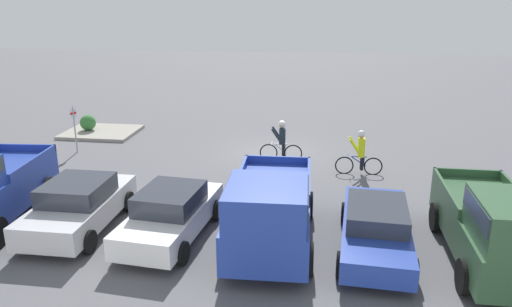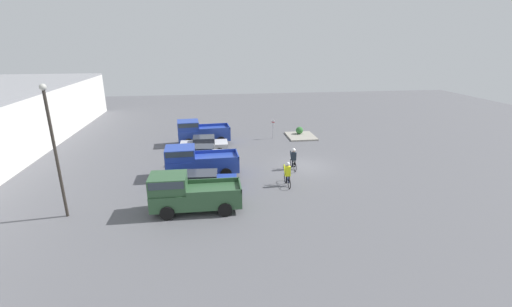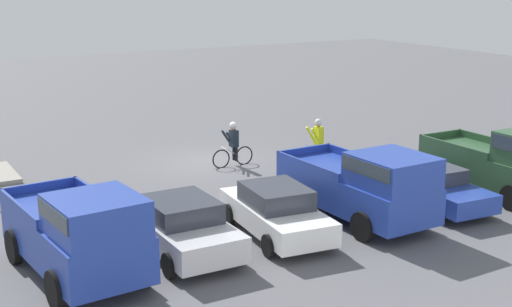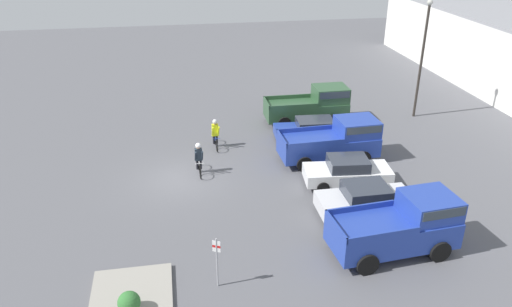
{
  "view_description": "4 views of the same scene",
  "coord_description": "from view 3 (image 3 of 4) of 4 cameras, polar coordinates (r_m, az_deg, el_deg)",
  "views": [
    {
      "loc": [
        -2.12,
        20.36,
        6.51
      ],
      "look_at": [
        0.17,
        3.82,
        1.2
      ],
      "focal_mm": 35.0,
      "sensor_mm": 36.0,
      "label": 1
    },
    {
      "loc": [
        -25.09,
        7.23,
        9.63
      ],
      "look_at": [
        0.17,
        3.82,
        1.2
      ],
      "focal_mm": 24.0,
      "sensor_mm": 36.0,
      "label": 2
    },
    {
      "loc": [
        11.78,
        24.09,
        7.09
      ],
      "look_at": [
        0.17,
        3.82,
        1.2
      ],
      "focal_mm": 50.0,
      "sensor_mm": 36.0,
      "label": 3
    },
    {
      "loc": [
        22.69,
        -0.19,
        12.15
      ],
      "look_at": [
        0.17,
        3.82,
        1.2
      ],
      "focal_mm": 35.0,
      "sensor_mm": 36.0,
      "label": 4
    }
  ],
  "objects": [
    {
      "name": "ground_plane",
      "position": [
        27.74,
        -3.61,
        -0.69
      ],
      "size": [
        80.0,
        80.0,
        0.0
      ],
      "primitive_type": "plane",
      "color": "#56565B"
    },
    {
      "name": "pickup_truck_0",
      "position": [
        24.52,
        19.48,
        -0.62
      ],
      "size": [
        2.2,
        5.26,
        2.31
      ],
      "color": "#2D5133",
      "rests_on": "ground_plane"
    },
    {
      "name": "sedan_0",
      "position": [
        23.16,
        13.48,
        -2.38
      ],
      "size": [
        2.12,
        4.87,
        1.28
      ],
      "color": "#233D9E",
      "rests_on": "ground_plane"
    },
    {
      "name": "pickup_truck_1",
      "position": [
        20.97,
        8.7,
        -2.42
      ],
      "size": [
        2.43,
        5.35,
        2.27
      ],
      "color": "#233D9E",
      "rests_on": "ground_plane"
    },
    {
      "name": "sedan_1",
      "position": [
        19.82,
        1.62,
        -4.63
      ],
      "size": [
        2.21,
        4.39,
        1.43
      ],
      "color": "white",
      "rests_on": "ground_plane"
    },
    {
      "name": "sedan_2",
      "position": [
        18.73,
        -6.02,
        -5.78
      ],
      "size": [
        2.02,
        4.24,
        1.46
      ],
      "color": "silver",
      "rests_on": "ground_plane"
    },
    {
      "name": "pickup_truck_2",
      "position": [
        17.34,
        -13.93,
        -6.1
      ],
      "size": [
        2.61,
        5.1,
        2.34
      ],
      "color": "#233D9E",
      "rests_on": "ground_plane"
    },
    {
      "name": "cyclist_0",
      "position": [
        26.92,
        -1.84,
        0.81
      ],
      "size": [
        1.75,
        0.46,
        1.74
      ],
      "color": "black",
      "rests_on": "ground_plane"
    },
    {
      "name": "cyclist_1",
      "position": [
        27.51,
        4.97,
        1.07
      ],
      "size": [
        1.79,
        0.46,
        1.75
      ],
      "color": "black",
      "rests_on": "ground_plane"
    }
  ]
}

